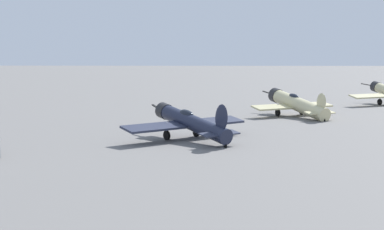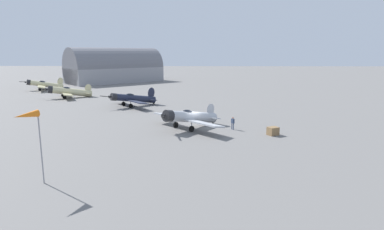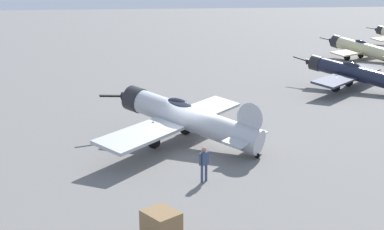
{
  "view_description": "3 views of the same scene",
  "coord_description": "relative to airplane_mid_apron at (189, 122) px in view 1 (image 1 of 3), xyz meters",
  "views": [
    {
      "loc": [
        36.32,
        19.07,
        7.79
      ],
      "look_at": [
        -16.15,
        17.71,
        1.6
      ],
      "focal_mm": 54.56,
      "sensor_mm": 36.0,
      "label": 1
    },
    {
      "loc": [
        1.06,
        -42.88,
        10.15
      ],
      "look_at": [
        -0.0,
        0.0,
        1.8
      ],
      "focal_mm": 30.23,
      "sensor_mm": 36.0,
      "label": 2
    },
    {
      "loc": [
        25.88,
        -6.23,
        8.7
      ],
      "look_at": [
        -0.0,
        0.0,
        1.8
      ],
      "focal_mm": 45.49,
      "sensor_mm": 36.0,
      "label": 3
    }
  ],
  "objects": [
    {
      "name": "airplane_far_line",
      "position": [
        -16.78,
        11.42,
        -0.1
      ],
      "size": [
        10.24,
        9.74,
        3.15
      ],
      "rotation": [
        0.0,
        0.0,
        3.64
      ],
      "color": "beige",
      "rests_on": "ground_plane"
    },
    {
      "name": "airplane_mid_apron",
      "position": [
        0.0,
        0.0,
        0.0
      ],
      "size": [
        9.68,
        10.31,
        3.45
      ],
      "rotation": [
        0.0,
        0.0,
        3.81
      ],
      "color": "#1E2338",
      "rests_on": "ground_plane"
    }
  ]
}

